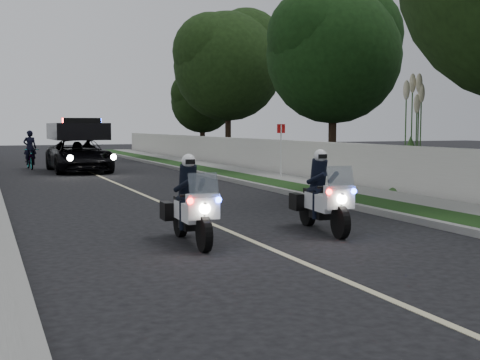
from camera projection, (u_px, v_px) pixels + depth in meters
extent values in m
plane|color=black|center=(229.00, 231.00, 12.46)|extent=(120.00, 120.00, 0.00)
cube|color=gray|center=(234.00, 180.00, 23.23)|extent=(0.20, 60.00, 0.15)
cube|color=#193814|center=(252.00, 180.00, 23.49)|extent=(1.20, 60.00, 0.16)
cube|color=gray|center=(283.00, 179.00, 23.98)|extent=(1.40, 60.00, 0.16)
cube|color=beige|center=(306.00, 160.00, 24.30)|extent=(0.22, 60.00, 1.50)
cube|color=#BFB78C|center=(124.00, 186.00, 21.68)|extent=(0.12, 50.00, 0.01)
imported|color=black|center=(79.00, 172.00, 28.63)|extent=(2.56, 5.39, 2.60)
imported|color=black|center=(30.00, 169.00, 30.44)|extent=(0.77, 1.93, 0.99)
imported|color=black|center=(30.00, 169.00, 30.44)|extent=(0.64, 0.46, 1.67)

